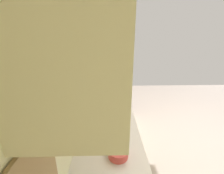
{
  "coord_description": "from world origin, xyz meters",
  "views": [
    {
      "loc": [
        -1.85,
        1.33,
        1.87
      ],
      "look_at": [
        -0.48,
        1.3,
        1.37
      ],
      "focal_mm": 23.88,
      "sensor_mm": 36.0,
      "label": 1
    }
  ],
  "objects_px": {
    "microwave": "(107,80)",
    "bowl": "(118,153)",
    "kettle": "(114,99)",
    "oven_range": "(109,92)"
  },
  "relations": [
    {
      "from": "oven_range",
      "to": "kettle",
      "type": "xyz_separation_m",
      "value": [
        -1.56,
        -0.07,
        0.53
      ]
    },
    {
      "from": "bowl",
      "to": "microwave",
      "type": "bearing_deg",
      "value": 3.4
    },
    {
      "from": "bowl",
      "to": "oven_range",
      "type": "bearing_deg",
      "value": 1.72
    },
    {
      "from": "kettle",
      "to": "microwave",
      "type": "bearing_deg",
      "value": 8.09
    },
    {
      "from": "microwave",
      "to": "oven_range",
      "type": "bearing_deg",
      "value": -1.23
    },
    {
      "from": "oven_range",
      "to": "kettle",
      "type": "height_order",
      "value": "kettle"
    },
    {
      "from": "kettle",
      "to": "bowl",
      "type": "bearing_deg",
      "value": 180.0
    },
    {
      "from": "microwave",
      "to": "bowl",
      "type": "height_order",
      "value": "microwave"
    },
    {
      "from": "microwave",
      "to": "kettle",
      "type": "bearing_deg",
      "value": -171.91
    },
    {
      "from": "oven_range",
      "to": "microwave",
      "type": "relative_size",
      "value": 2.32
    }
  ]
}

